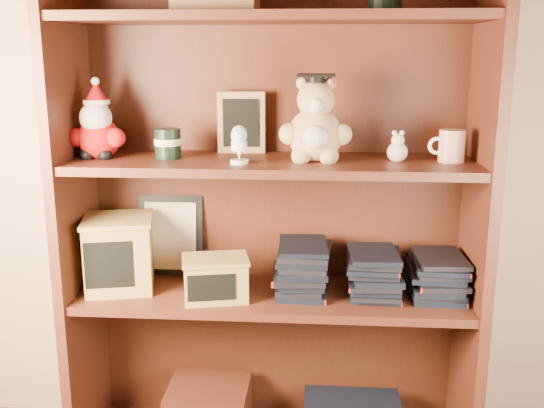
% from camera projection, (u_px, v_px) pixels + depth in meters
% --- Properties ---
extents(bookcase, '(1.20, 0.35, 1.60)m').
position_uv_depth(bookcase, '(272.00, 213.00, 1.89)').
color(bookcase, '#4E2416').
rests_on(bookcase, ground).
extents(shelf_lower, '(1.14, 0.33, 0.02)m').
position_uv_depth(shelf_lower, '(272.00, 296.00, 1.90)').
color(shelf_lower, '#4E2416').
rests_on(shelf_lower, ground).
extents(shelf_upper, '(1.14, 0.33, 0.02)m').
position_uv_depth(shelf_upper, '(272.00, 164.00, 1.81)').
color(shelf_upper, '#4E2416').
rests_on(shelf_upper, ground).
extents(santa_plush, '(0.17, 0.12, 0.24)m').
position_uv_depth(santa_plush, '(97.00, 128.00, 1.81)').
color(santa_plush, '#A50F0F').
rests_on(santa_plush, shelf_upper).
extents(teachers_tin, '(0.08, 0.08, 0.08)m').
position_uv_depth(teachers_tin, '(168.00, 143.00, 1.82)').
color(teachers_tin, black).
rests_on(teachers_tin, shelf_upper).
extents(chalkboard_plaque, '(0.14, 0.08, 0.18)m').
position_uv_depth(chalkboard_plaque, '(241.00, 124.00, 1.90)').
color(chalkboard_plaque, '#9E7547').
rests_on(chalkboard_plaque, shelf_upper).
extents(egg_cup, '(0.05, 0.05, 0.11)m').
position_uv_depth(egg_cup, '(239.00, 143.00, 1.72)').
color(egg_cup, white).
rests_on(egg_cup, shelf_upper).
extents(grad_teddy_bear, '(0.20, 0.17, 0.25)m').
position_uv_depth(grad_teddy_bear, '(315.00, 127.00, 1.77)').
color(grad_teddy_bear, tan).
rests_on(grad_teddy_bear, shelf_upper).
extents(pink_figurine, '(0.06, 0.06, 0.09)m').
position_uv_depth(pink_figurine, '(397.00, 149.00, 1.77)').
color(pink_figurine, beige).
rests_on(pink_figurine, shelf_upper).
extents(teacher_mug, '(0.10, 0.07, 0.09)m').
position_uv_depth(teacher_mug, '(451.00, 146.00, 1.76)').
color(teacher_mug, silver).
rests_on(teacher_mug, shelf_upper).
extents(certificate_frame, '(0.20, 0.05, 0.26)m').
position_uv_depth(certificate_frame, '(171.00, 235.00, 2.03)').
color(certificate_frame, black).
rests_on(certificate_frame, shelf_lower).
extents(treats_box, '(0.24, 0.24, 0.22)m').
position_uv_depth(treats_box, '(119.00, 253.00, 1.90)').
color(treats_box, '#AF9147').
rests_on(treats_box, shelf_lower).
extents(pencils_box, '(0.21, 0.17, 0.12)m').
position_uv_depth(pencils_box, '(215.00, 278.00, 1.83)').
color(pencils_box, '#AF9147').
rests_on(pencils_box, shelf_lower).
extents(book_stack_left, '(0.14, 0.20, 0.14)m').
position_uv_depth(book_stack_left, '(302.00, 270.00, 1.87)').
color(book_stack_left, black).
rests_on(book_stack_left, shelf_lower).
extents(book_stack_mid, '(0.14, 0.20, 0.14)m').
position_uv_depth(book_stack_mid, '(374.00, 272.00, 1.86)').
color(book_stack_mid, black).
rests_on(book_stack_mid, shelf_lower).
extents(book_stack_right, '(0.14, 0.20, 0.13)m').
position_uv_depth(book_stack_right, '(436.00, 276.00, 1.85)').
color(book_stack_right, black).
rests_on(book_stack_right, shelf_lower).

